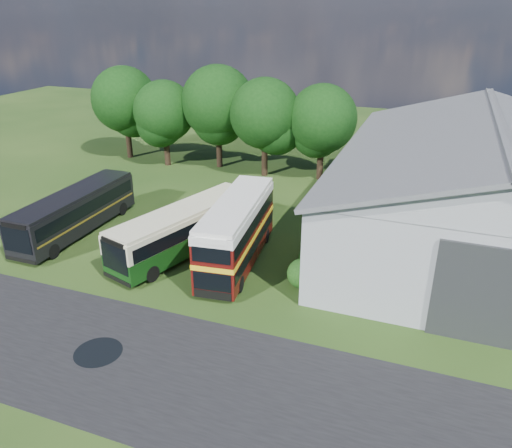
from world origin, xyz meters
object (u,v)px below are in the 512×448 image
at_px(storage_shed, 487,181).
at_px(bus_maroon_double, 237,233).
at_px(bus_dark_single, 75,211).
at_px(bus_green_single, 185,229).

height_order(storage_shed, bus_maroon_double, storage_shed).
height_order(bus_maroon_double, bus_dark_single, bus_maroon_double).
bearing_deg(bus_maroon_double, bus_green_single, 170.46).
bearing_deg(bus_maroon_double, storage_shed, 25.84).
relative_size(storage_shed, bus_green_single, 2.23).
xyz_separation_m(bus_maroon_double, bus_dark_single, (-12.09, 0.22, -0.47)).
xyz_separation_m(bus_green_single, bus_dark_single, (-8.44, 0.03, -0.04)).
distance_m(storage_shed, bus_maroon_double, 16.52).
xyz_separation_m(bus_green_single, bus_maroon_double, (3.66, -0.20, 0.43)).
relative_size(storage_shed, bus_maroon_double, 2.57).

